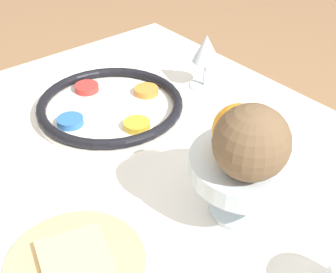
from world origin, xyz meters
TOP-DOWN VIEW (x-y plane):
  - seder_plate at (-0.25, 0.09)m, footprint 0.30×0.30m
  - wine_glass at (-0.21, 0.32)m, footprint 0.07×0.07m
  - fruit_stand at (0.12, 0.10)m, footprint 0.18×0.18m
  - orange_fruit at (0.10, 0.09)m, footprint 0.08×0.08m
  - coconut at (0.14, 0.07)m, footprint 0.11×0.11m
  - bread_plate at (0.05, -0.16)m, footprint 0.20×0.20m

SIDE VIEW (x-z plane):
  - bread_plate at x=0.05m, z-range 0.77..0.79m
  - seder_plate at x=-0.25m, z-range 0.77..0.80m
  - fruit_stand at x=0.12m, z-range 0.80..0.91m
  - wine_glass at x=-0.21m, z-range 0.80..0.92m
  - orange_fruit at x=0.10m, z-range 0.88..0.96m
  - coconut at x=0.14m, z-range 0.88..0.98m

